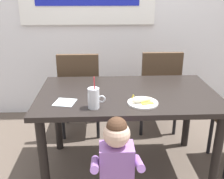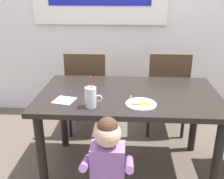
{
  "view_description": "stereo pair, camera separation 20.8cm",
  "coord_description": "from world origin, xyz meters",
  "px_view_note": "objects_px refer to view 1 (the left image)",
  "views": [
    {
      "loc": [
        -0.22,
        -2.04,
        1.56
      ],
      "look_at": [
        -0.13,
        -0.09,
        0.82
      ],
      "focal_mm": 42.25,
      "sensor_mm": 36.0,
      "label": 1
    },
    {
      "loc": [
        -0.01,
        -2.03,
        1.56
      ],
      "look_at": [
        -0.13,
        -0.09,
        0.82
      ],
      "focal_mm": 42.25,
      "sensor_mm": 36.0,
      "label": 2
    }
  ],
  "objects_px": {
    "peeled_banana": "(142,100)",
    "paper_napkin": "(65,102)",
    "snack_plate": "(143,103)",
    "toddler_standing": "(117,161)",
    "dining_chair_left": "(80,90)",
    "dining_chair_right": "(158,87)",
    "dining_table": "(127,103)",
    "milk_cup": "(94,99)"
  },
  "relations": [
    {
      "from": "dining_chair_right",
      "to": "peeled_banana",
      "type": "bearing_deg",
      "value": 70.47
    },
    {
      "from": "dining_table",
      "to": "snack_plate",
      "type": "relative_size",
      "value": 6.44
    },
    {
      "from": "dining_chair_left",
      "to": "dining_chair_right",
      "type": "relative_size",
      "value": 1.0
    },
    {
      "from": "dining_table",
      "to": "dining_chair_left",
      "type": "relative_size",
      "value": 1.54
    },
    {
      "from": "snack_plate",
      "to": "toddler_standing",
      "type": "bearing_deg",
      "value": -120.02
    },
    {
      "from": "peeled_banana",
      "to": "dining_table",
      "type": "bearing_deg",
      "value": 109.55
    },
    {
      "from": "toddler_standing",
      "to": "paper_napkin",
      "type": "distance_m",
      "value": 0.61
    },
    {
      "from": "dining_chair_right",
      "to": "milk_cup",
      "type": "distance_m",
      "value": 1.24
    },
    {
      "from": "toddler_standing",
      "to": "dining_chair_right",
      "type": "bearing_deg",
      "value": 67.34
    },
    {
      "from": "dining_chair_right",
      "to": "milk_cup",
      "type": "xyz_separation_m",
      "value": [
        -0.69,
        -0.99,
        0.28
      ]
    },
    {
      "from": "milk_cup",
      "to": "snack_plate",
      "type": "xyz_separation_m",
      "value": [
        0.36,
        0.06,
        -0.06
      ]
    },
    {
      "from": "toddler_standing",
      "to": "dining_chair_left",
      "type": "bearing_deg",
      "value": 104.24
    },
    {
      "from": "toddler_standing",
      "to": "paper_napkin",
      "type": "bearing_deg",
      "value": 130.93
    },
    {
      "from": "toddler_standing",
      "to": "peeled_banana",
      "type": "distance_m",
      "value": 0.51
    },
    {
      "from": "dining_table",
      "to": "dining_chair_right",
      "type": "relative_size",
      "value": 1.54
    },
    {
      "from": "peeled_banana",
      "to": "paper_napkin",
      "type": "bearing_deg",
      "value": 175.16
    },
    {
      "from": "dining_chair_right",
      "to": "paper_napkin",
      "type": "distance_m",
      "value": 1.29
    },
    {
      "from": "toddler_standing",
      "to": "milk_cup",
      "type": "distance_m",
      "value": 0.46
    },
    {
      "from": "dining_table",
      "to": "peeled_banana",
      "type": "height_order",
      "value": "peeled_banana"
    },
    {
      "from": "dining_chair_right",
      "to": "snack_plate",
      "type": "relative_size",
      "value": 4.17
    },
    {
      "from": "paper_napkin",
      "to": "dining_chair_left",
      "type": "bearing_deg",
      "value": 86.82
    },
    {
      "from": "snack_plate",
      "to": "dining_table",
      "type": "bearing_deg",
      "value": 110.94
    },
    {
      "from": "dining_table",
      "to": "snack_plate",
      "type": "xyz_separation_m",
      "value": [
        0.09,
        -0.24,
        0.11
      ]
    },
    {
      "from": "snack_plate",
      "to": "paper_napkin",
      "type": "bearing_deg",
      "value": 175.71
    },
    {
      "from": "snack_plate",
      "to": "paper_napkin",
      "type": "relative_size",
      "value": 1.53
    },
    {
      "from": "dining_chair_left",
      "to": "peeled_banana",
      "type": "xyz_separation_m",
      "value": [
        0.54,
        -0.89,
        0.25
      ]
    },
    {
      "from": "snack_plate",
      "to": "paper_napkin",
      "type": "height_order",
      "value": "snack_plate"
    },
    {
      "from": "dining_chair_right",
      "to": "peeled_banana",
      "type": "relative_size",
      "value": 5.47
    },
    {
      "from": "dining_chair_left",
      "to": "peeled_banana",
      "type": "height_order",
      "value": "dining_chair_left"
    },
    {
      "from": "toddler_standing",
      "to": "snack_plate",
      "type": "xyz_separation_m",
      "value": [
        0.22,
        0.38,
        0.24
      ]
    },
    {
      "from": "dining_table",
      "to": "peeled_banana",
      "type": "bearing_deg",
      "value": -70.45
    },
    {
      "from": "toddler_standing",
      "to": "snack_plate",
      "type": "distance_m",
      "value": 0.5
    },
    {
      "from": "snack_plate",
      "to": "peeled_banana",
      "type": "relative_size",
      "value": 1.31
    },
    {
      "from": "toddler_standing",
      "to": "snack_plate",
      "type": "bearing_deg",
      "value": 59.98
    },
    {
      "from": "dining_chair_left",
      "to": "peeled_banana",
      "type": "relative_size",
      "value": 5.47
    },
    {
      "from": "toddler_standing",
      "to": "peeled_banana",
      "type": "bearing_deg",
      "value": 60.16
    },
    {
      "from": "dining_table",
      "to": "dining_chair_left",
      "type": "distance_m",
      "value": 0.8
    },
    {
      "from": "dining_chair_left",
      "to": "milk_cup",
      "type": "distance_m",
      "value": 1.0
    },
    {
      "from": "dining_chair_right",
      "to": "paper_napkin",
      "type": "height_order",
      "value": "dining_chair_right"
    },
    {
      "from": "dining_table",
      "to": "peeled_banana",
      "type": "xyz_separation_m",
      "value": [
        0.09,
        -0.24,
        0.13
      ]
    },
    {
      "from": "peeled_banana",
      "to": "paper_napkin",
      "type": "height_order",
      "value": "peeled_banana"
    },
    {
      "from": "milk_cup",
      "to": "dining_table",
      "type": "bearing_deg",
      "value": 47.09
    }
  ]
}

